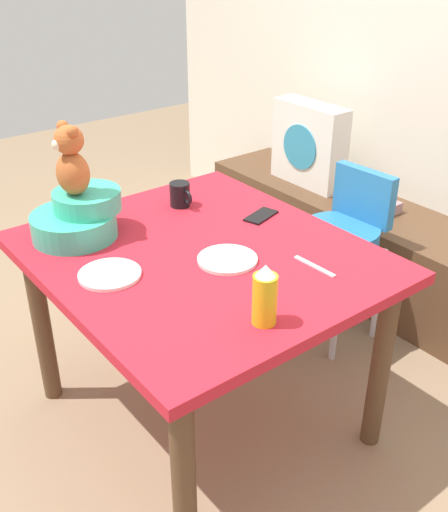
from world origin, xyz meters
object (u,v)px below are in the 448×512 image
coffee_mug (180,195)px  highchair (342,234)px  dining_table (201,278)px  infant_seat_teal (79,217)px  pillow_floral_left (309,144)px  dinner_plate_far (227,259)px  teddy_bear (71,161)px  ketchup_bottle (265,296)px  dinner_plate_near (110,274)px  book_stack (377,205)px  cell_phone (261,216)px

coffee_mug → highchair: bearing=67.1°
dining_table → infant_seat_teal: 0.49m
pillow_floral_left → highchair: pillow_floral_left is taller
highchair → dinner_plate_far: bearing=-76.6°
coffee_mug → teddy_bear: bearing=-90.8°
ketchup_bottle → dinner_plate_near: bearing=-156.1°
dining_table → pillow_floral_left: bearing=120.1°
book_stack → dining_table: bearing=-79.1°
book_stack → infant_seat_teal: infant_seat_teal is taller
highchair → infant_seat_teal: size_ratio=2.39×
dinner_plate_near → cell_phone: dinner_plate_near is taller
pillow_floral_left → book_stack: (0.48, 0.02, -0.19)m
book_stack → dining_table: size_ratio=0.17×
pillow_floral_left → book_stack: pillow_floral_left is taller
teddy_bear → ketchup_bottle: (0.81, 0.16, -0.19)m
book_stack → dinner_plate_far: bearing=-74.2°
dining_table → cell_phone: 0.37m
teddy_bear → ketchup_bottle: bearing=11.2°
dining_table → infant_seat_teal: size_ratio=3.50×
coffee_mug → dinner_plate_far: coffee_mug is taller
pillow_floral_left → teddy_bear: teddy_bear is taller
ketchup_bottle → highchair: bearing=119.6°
highchair → infant_seat_teal: (-0.28, -1.09, 0.29)m
highchair → coffee_mug: size_ratio=6.58×
pillow_floral_left → coffee_mug: pillow_floral_left is taller
highchair → infant_seat_teal: infant_seat_teal is taller
teddy_bear → pillow_floral_left: bearing=103.2°
infant_seat_teal → teddy_bear: teddy_bear is taller
pillow_floral_left → book_stack: bearing=2.5°
pillow_floral_left → infant_seat_teal: size_ratio=1.33×
teddy_bear → dinner_plate_far: teddy_bear is taller
dining_table → coffee_mug: coffee_mug is taller
cell_phone → ketchup_bottle: bearing=-56.9°
highchair → infant_seat_teal: bearing=-104.6°
pillow_floral_left → coffee_mug: 1.14m
coffee_mug → infant_seat_teal: bearing=-90.8°
ketchup_bottle → teddy_bear: bearing=-168.8°
book_stack → infant_seat_teal: bearing=-94.7°
infant_seat_teal → cell_phone: 0.68m
book_stack → dinner_plate_far: dinner_plate_far is taller
teddy_bear → dinner_plate_far: bearing=32.2°
highchair → dinner_plate_near: 1.17m
pillow_floral_left → cell_phone: (0.63, -0.89, 0.06)m
teddy_bear → coffee_mug: teddy_bear is taller
dining_table → coffee_mug: (-0.36, 0.16, 0.15)m
dining_table → ketchup_bottle: ketchup_bottle is taller
pillow_floral_left → teddy_bear: bearing=-76.8°
teddy_bear → dinner_plate_far: (0.47, 0.30, -0.27)m
highchair → coffee_mug: 0.76m
book_stack → pillow_floral_left: bearing=-177.5°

